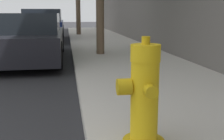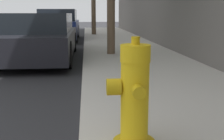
{
  "view_description": "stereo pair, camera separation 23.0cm",
  "coord_description": "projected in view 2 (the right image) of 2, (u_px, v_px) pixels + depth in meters",
  "views": [
    {
      "loc": [
        1.63,
        -1.74,
        1.22
      ],
      "look_at": [
        2.17,
        1.58,
        0.54
      ],
      "focal_mm": 45.0,
      "sensor_mm": 36.0,
      "label": 1
    },
    {
      "loc": [
        1.86,
        -1.76,
        1.22
      ],
      "look_at": [
        2.17,
        1.58,
        0.54
      ],
      "focal_mm": 45.0,
      "sensor_mm": 36.0,
      "label": 2
    }
  ],
  "objects": [
    {
      "name": "parked_car_mid",
      "position": [
        59.0,
        25.0,
        12.85
      ],
      "size": [
        1.7,
        4.52,
        1.4
      ],
      "color": "navy",
      "rests_on": "ground_plane"
    },
    {
      "name": "parked_car_near",
      "position": [
        40.0,
        37.0,
        7.47
      ],
      "size": [
        1.77,
        4.54,
        1.22
      ],
      "color": "black",
      "rests_on": "ground_plane"
    },
    {
      "name": "fire_hydrant",
      "position": [
        134.0,
        97.0,
        2.26
      ],
      "size": [
        0.4,
        0.41,
        0.9
      ],
      "color": "#C39C11",
      "rests_on": "sidewalk_slab"
    }
  ]
}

